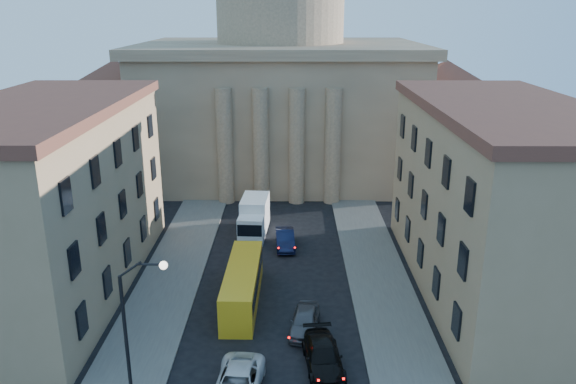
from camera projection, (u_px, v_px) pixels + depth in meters
sidewalk_left at (156, 312)px, 40.82m from camera, size 5.00×60.00×0.15m
sidewalk_right at (389, 313)px, 40.74m from camera, size 5.00×60.00×0.15m
church at (281, 84)px, 72.74m from camera, size 68.02×28.76×36.60m
building_left at (49, 199)px, 42.37m from camera, size 11.60×26.60×14.70m
building_right at (499, 199)px, 42.23m from camera, size 11.60×26.60×14.70m
street_lamp at (134, 322)px, 29.69m from camera, size 2.62×0.44×8.83m
car_left_mid at (238, 384)px, 31.82m from camera, size 3.09×5.86×1.57m
car_right_mid at (323, 356)px, 34.42m from camera, size 2.76×5.60×1.57m
car_right_far at (305, 321)px, 38.36m from camera, size 2.45×4.78×1.56m
car_right_distant at (285, 239)px, 51.95m from camera, size 1.97×4.88×1.58m
city_bus at (243, 284)px, 41.89m from camera, size 2.54×10.17×2.86m
box_truck at (254, 218)px, 54.84m from camera, size 2.85×6.41×3.44m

